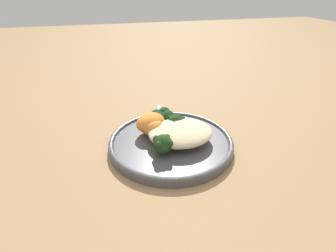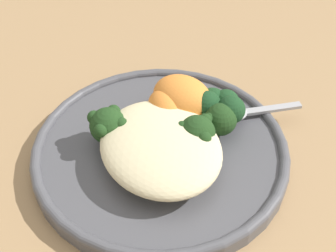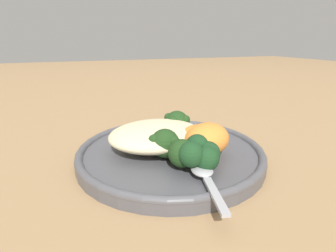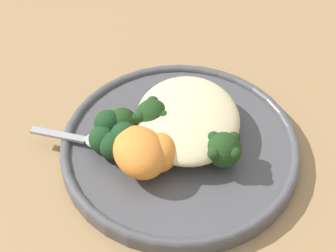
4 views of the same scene
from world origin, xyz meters
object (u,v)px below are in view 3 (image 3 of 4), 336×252
at_px(quinoa_mound, 156,135).
at_px(broccoli_stalk_3, 184,150).
at_px(broccoli_stalk_1, 157,137).
at_px(plate, 170,152).
at_px(broccoli_stalk_0, 178,124).
at_px(broccoli_stalk_2, 168,143).
at_px(spoon, 204,174).
at_px(sweet_potato_chunk_1, 197,137).
at_px(sweet_potato_chunk_0, 207,139).
at_px(kale_tuft, 199,153).

xyz_separation_m(quinoa_mound, broccoli_stalk_3, (0.02, -0.06, -0.00)).
distance_m(broccoli_stalk_1, broccoli_stalk_3, 0.07).
xyz_separation_m(plate, broccoli_stalk_0, (0.03, 0.04, 0.03)).
bearing_deg(broccoli_stalk_2, plate, -141.22).
height_order(broccoli_stalk_0, broccoli_stalk_1, broccoli_stalk_0).
distance_m(plate, spoon, 0.10).
relative_size(broccoli_stalk_3, sweet_potato_chunk_1, 2.07).
distance_m(plate, broccoli_stalk_2, 0.04).
xyz_separation_m(sweet_potato_chunk_0, sweet_potato_chunk_1, (-0.00, 0.02, -0.00)).
bearing_deg(sweet_potato_chunk_0, broccoli_stalk_0, 94.64).
relative_size(broccoli_stalk_3, spoon, 0.97).
relative_size(plate, broccoli_stalk_2, 3.29).
height_order(broccoli_stalk_1, broccoli_stalk_2, broccoli_stalk_2).
xyz_separation_m(quinoa_mound, kale_tuft, (0.03, -0.08, 0.00)).
height_order(quinoa_mound, sweet_potato_chunk_1, sweet_potato_chunk_1).
distance_m(sweet_potato_chunk_0, sweet_potato_chunk_1, 0.02).
bearing_deg(broccoli_stalk_0, sweet_potato_chunk_0, -174.49).
relative_size(broccoli_stalk_1, spoon, 0.84).
bearing_deg(broccoli_stalk_0, broccoli_stalk_1, 121.57).
height_order(broccoli_stalk_1, sweet_potato_chunk_0, sweet_potato_chunk_0).
height_order(broccoli_stalk_0, sweet_potato_chunk_0, sweet_potato_chunk_0).
bearing_deg(sweet_potato_chunk_1, broccoli_stalk_1, 144.71).
height_order(broccoli_stalk_1, broccoli_stalk_3, broccoli_stalk_3).
bearing_deg(broccoli_stalk_2, broccoli_stalk_3, 94.81).
distance_m(quinoa_mound, broccoli_stalk_0, 0.06).
relative_size(quinoa_mound, sweet_potato_chunk_0, 2.01).
xyz_separation_m(broccoli_stalk_0, sweet_potato_chunk_0, (0.01, -0.09, 0.00)).
bearing_deg(quinoa_mound, broccoli_stalk_2, -83.04).
height_order(broccoli_stalk_3, spoon, broccoli_stalk_3).
xyz_separation_m(broccoli_stalk_2, sweet_potato_chunk_1, (0.05, 0.01, -0.00)).
relative_size(kale_tuft, spoon, 0.53).
bearing_deg(spoon, kale_tuft, -179.65).
distance_m(broccoli_stalk_0, broccoli_stalk_3, 0.10).
xyz_separation_m(sweet_potato_chunk_0, kale_tuft, (-0.03, -0.03, -0.00)).
distance_m(plate, broccoli_stalk_0, 0.06).
distance_m(broccoli_stalk_2, sweet_potato_chunk_1, 0.05).
distance_m(plate, sweet_potato_chunk_1, 0.05).
xyz_separation_m(quinoa_mound, broccoli_stalk_2, (0.00, -0.04, 0.00)).
bearing_deg(broccoli_stalk_0, plate, 144.37).
xyz_separation_m(sweet_potato_chunk_1, spoon, (-0.03, -0.08, -0.01)).
bearing_deg(quinoa_mound, spoon, -78.59).
bearing_deg(broccoli_stalk_1, kale_tuft, 132.28).
bearing_deg(broccoli_stalk_1, broccoli_stalk_0, -123.19).
distance_m(kale_tuft, spoon, 0.03).
height_order(broccoli_stalk_2, spoon, broccoli_stalk_2).
height_order(plate, sweet_potato_chunk_0, sweet_potato_chunk_0).
xyz_separation_m(plate, sweet_potato_chunk_0, (0.04, -0.04, 0.03)).
distance_m(sweet_potato_chunk_0, kale_tuft, 0.04).
xyz_separation_m(broccoli_stalk_1, broccoli_stalk_2, (0.00, -0.04, 0.01)).
bearing_deg(broccoli_stalk_3, kale_tuft, 60.08).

